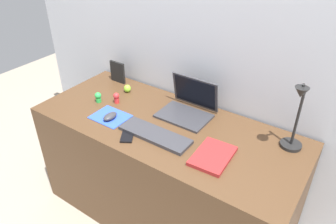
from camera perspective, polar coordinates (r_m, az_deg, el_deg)
ground_plane at (r=2.33m, az=-0.39°, el=-17.37°), size 6.00×6.00×0.00m
back_wall at (r=2.06m, az=5.46°, el=4.56°), size 2.78×0.05×1.65m
desk at (r=2.06m, az=-0.42°, el=-10.71°), size 1.58×0.66×0.74m
laptop at (r=1.91m, az=3.73°, el=1.21°), size 0.30×0.25×0.21m
keyboard at (r=1.73m, az=-2.34°, el=-4.04°), size 0.41×0.13×0.02m
mousepad at (r=1.92m, az=-10.20°, el=-0.82°), size 0.21×0.17×0.00m
mouse at (r=1.89m, az=-10.25°, el=-0.75°), size 0.06×0.10×0.03m
cell_phone at (r=1.75m, az=-7.20°, el=-4.10°), size 0.12×0.14×0.01m
desk_lamp at (r=1.66m, az=21.77°, el=-1.32°), size 0.11×0.17×0.39m
notebook_pad at (r=1.61m, az=7.96°, el=-7.73°), size 0.18×0.25×0.02m
picture_frame at (r=2.29m, az=-8.95°, el=7.02°), size 0.12×0.02×0.15m
toy_figurine_red at (r=2.04m, az=-9.14°, el=2.56°), size 0.04×0.04×0.07m
toy_figurine_green at (r=2.08m, az=-12.30°, el=2.63°), size 0.04×0.04×0.07m
toy_figurine_lime at (r=2.16m, az=-7.23°, el=4.15°), size 0.05×0.05×0.05m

